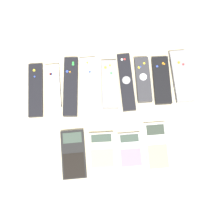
# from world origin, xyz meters

# --- Properties ---
(ground_plane) EXTENTS (3.00, 3.00, 0.00)m
(ground_plane) POSITION_xyz_m (0.00, 0.00, 0.00)
(ground_plane) COLOR beige
(remote_0) EXTENTS (0.05, 0.19, 0.02)m
(remote_0) POSITION_xyz_m (-0.26, 0.12, 0.01)
(remote_0) COLOR black
(remote_0) RESTS_ON ground_plane
(remote_1) EXTENTS (0.05, 0.15, 0.03)m
(remote_1) POSITION_xyz_m (-0.20, 0.13, 0.01)
(remote_1) COLOR white
(remote_1) RESTS_ON ground_plane
(remote_2) EXTENTS (0.06, 0.21, 0.02)m
(remote_2) POSITION_xyz_m (-0.14, 0.13, 0.01)
(remote_2) COLOR black
(remote_2) RESTS_ON ground_plane
(remote_3) EXTENTS (0.06, 0.20, 0.03)m
(remote_3) POSITION_xyz_m (-0.07, 0.13, 0.01)
(remote_3) COLOR #B7B7BC
(remote_3) RESTS_ON ground_plane
(remote_4) EXTENTS (0.06, 0.17, 0.03)m
(remote_4) POSITION_xyz_m (-0.00, 0.12, 0.01)
(remote_4) COLOR gray
(remote_4) RESTS_ON ground_plane
(remote_5) EXTENTS (0.05, 0.21, 0.02)m
(remote_5) POSITION_xyz_m (0.06, 0.13, 0.01)
(remote_5) COLOR black
(remote_5) RESTS_ON ground_plane
(remote_6) EXTENTS (0.05, 0.16, 0.03)m
(remote_6) POSITION_xyz_m (0.12, 0.13, 0.01)
(remote_6) COLOR #333338
(remote_6) RESTS_ON ground_plane
(remote_7) EXTENTS (0.06, 0.17, 0.02)m
(remote_7) POSITION_xyz_m (0.18, 0.13, 0.01)
(remote_7) COLOR black
(remote_7) RESTS_ON ground_plane
(remote_8) EXTENTS (0.06, 0.19, 0.02)m
(remote_8) POSITION_xyz_m (0.25, 0.13, 0.01)
(remote_8) COLOR gray
(remote_8) RESTS_ON ground_plane
(calculator_0) EXTENTS (0.08, 0.16, 0.01)m
(calculator_0) POSITION_xyz_m (-0.14, -0.11, 0.01)
(calculator_0) COLOR black
(calculator_0) RESTS_ON ground_plane
(calculator_1) EXTENTS (0.09, 0.12, 0.02)m
(calculator_1) POSITION_xyz_m (-0.04, -0.10, 0.01)
(calculator_1) COLOR beige
(calculator_1) RESTS_ON ground_plane
(calculator_2) EXTENTS (0.08, 0.11, 0.01)m
(calculator_2) POSITION_xyz_m (0.05, -0.11, 0.01)
(calculator_2) COLOR #B2B2B7
(calculator_2) RESTS_ON ground_plane
(calculator_3) EXTENTS (0.07, 0.16, 0.01)m
(calculator_3) POSITION_xyz_m (0.14, -0.10, 0.01)
(calculator_3) COLOR silver
(calculator_3) RESTS_ON ground_plane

